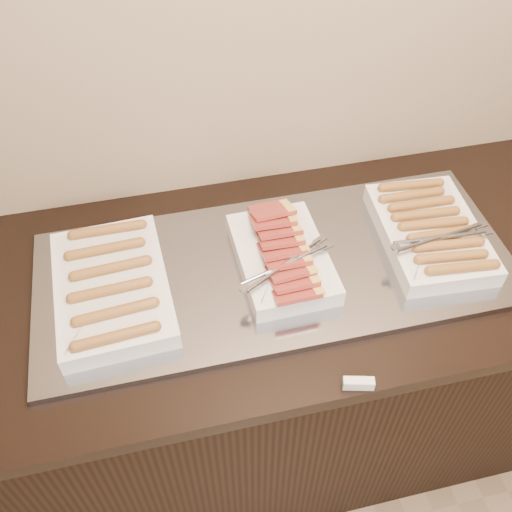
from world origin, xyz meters
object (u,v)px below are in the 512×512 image
(counter, at_px, (271,364))
(dish_right, at_px, (431,232))
(dish_left, at_px, (112,287))
(dish_center, at_px, (282,257))
(warming_tray, at_px, (276,268))

(counter, xyz_separation_m, dish_right, (0.41, -0.00, 0.50))
(dish_left, xyz_separation_m, dish_right, (0.82, -0.00, 0.00))
(dish_right, bearing_deg, dish_center, -176.28)
(counter, distance_m, dish_center, 0.50)
(dish_center, xyz_separation_m, dish_right, (0.40, 0.00, -0.00))
(warming_tray, relative_size, dish_left, 2.96)
(dish_center, bearing_deg, dish_left, 177.93)
(counter, height_order, warming_tray, warming_tray)
(counter, relative_size, dish_left, 5.07)
(dish_left, relative_size, dish_center, 1.17)
(dish_left, bearing_deg, dish_right, -3.16)
(counter, distance_m, warming_tray, 0.46)
(dish_center, bearing_deg, counter, 163.02)
(dish_right, bearing_deg, warming_tray, -176.93)
(counter, xyz_separation_m, warming_tray, (0.00, 0.00, 0.46))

